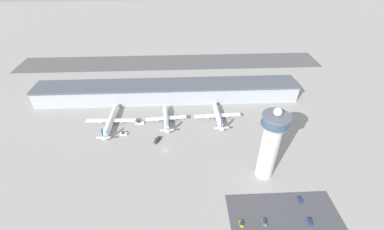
% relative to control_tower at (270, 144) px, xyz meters
% --- Properties ---
extents(ground_plane, '(1000.00, 1000.00, 0.00)m').
position_rel_control_tower_xyz_m(ground_plane, '(-66.52, 25.89, -26.90)').
color(ground_plane, gray).
extents(terminal_building, '(243.26, 25.00, 17.09)m').
position_rel_control_tower_xyz_m(terminal_building, '(-66.52, 95.89, -18.26)').
color(terminal_building, '#A3A8B2').
rests_on(terminal_building, ground).
extents(runway_strip, '(364.90, 44.00, 0.01)m').
position_rel_control_tower_xyz_m(runway_strip, '(-66.52, 181.46, -26.90)').
color(runway_strip, '#515154').
rests_on(runway_strip, ground).
extents(control_tower, '(16.44, 16.44, 53.16)m').
position_rel_control_tower_xyz_m(control_tower, '(0.00, 0.00, 0.00)').
color(control_tower, silver).
rests_on(control_tower, ground).
extents(parking_lot_surface, '(64.00, 40.00, 0.01)m').
position_rel_control_tower_xyz_m(parking_lot_surface, '(3.70, -35.87, -26.90)').
color(parking_lot_surface, '#424247').
rests_on(parking_lot_surface, ground).
extents(airplane_gate_alpha, '(41.57, 45.57, 12.22)m').
position_rel_control_tower_xyz_m(airplane_gate_alpha, '(-113.22, 59.14, -22.98)').
color(airplane_gate_alpha, white).
rests_on(airplane_gate_alpha, ground).
extents(airplane_gate_bravo, '(34.94, 35.23, 12.30)m').
position_rel_control_tower_xyz_m(airplane_gate_bravo, '(-66.97, 60.00, -22.71)').
color(airplane_gate_bravo, silver).
rests_on(airplane_gate_bravo, ground).
extents(airplane_gate_charlie, '(40.07, 37.05, 13.36)m').
position_rel_control_tower_xyz_m(airplane_gate_charlie, '(-22.95, 61.64, -22.61)').
color(airplane_gate_charlie, white).
rests_on(airplane_gate_charlie, ground).
extents(service_truck_catering, '(7.22, 2.56, 2.60)m').
position_rel_control_tower_xyz_m(service_truck_catering, '(-89.35, 59.06, -26.00)').
color(service_truck_catering, black).
rests_on(service_truck_catering, ground).
extents(service_truck_fuel, '(6.50, 5.26, 2.79)m').
position_rel_control_tower_xyz_m(service_truck_fuel, '(-58.08, 64.87, -25.93)').
color(service_truck_fuel, black).
rests_on(service_truck_fuel, ground).
extents(service_truck_baggage, '(5.70, 2.90, 2.46)m').
position_rel_control_tower_xyz_m(service_truck_baggage, '(-100.45, 45.27, -26.05)').
color(service_truck_baggage, black).
rests_on(service_truck_baggage, ground).
extents(service_truck_water, '(5.50, 8.31, 2.95)m').
position_rel_control_tower_xyz_m(service_truck_water, '(-73.02, 36.31, -25.88)').
color(service_truck_water, black).
rests_on(service_truck_water, ground).
extents(car_yellow_taxi, '(2.01, 4.75, 1.53)m').
position_rel_control_tower_xyz_m(car_yellow_taxi, '(-9.11, -35.40, -26.31)').
color(car_yellow_taxi, black).
rests_on(car_yellow_taxi, ground).
extents(car_navy_sedan, '(1.91, 4.56, 1.59)m').
position_rel_control_tower_xyz_m(car_navy_sedan, '(16.43, -36.33, -26.28)').
color(car_navy_sedan, black).
rests_on(car_navy_sedan, ground).
extents(car_black_suv, '(1.99, 4.80, 1.47)m').
position_rel_control_tower_xyz_m(car_black_suv, '(16.39, -22.07, -26.33)').
color(car_black_suv, black).
rests_on(car_black_suv, ground).
extents(car_blue_compact, '(1.92, 4.08, 1.39)m').
position_rel_control_tower_xyz_m(car_blue_compact, '(-22.20, -35.59, -26.36)').
color(car_blue_compact, black).
rests_on(car_blue_compact, ground).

